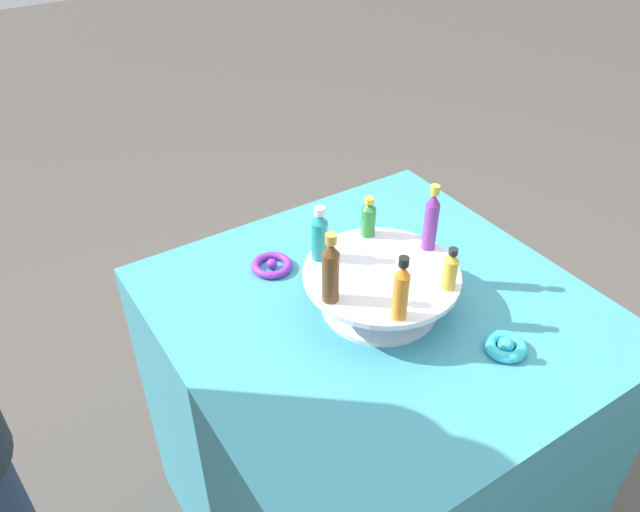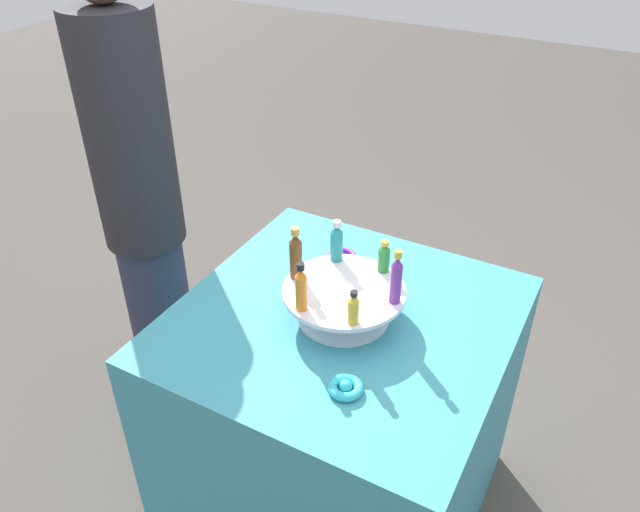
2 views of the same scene
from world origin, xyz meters
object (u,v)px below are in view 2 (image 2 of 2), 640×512
object	(u,v)px
bottle_green	(384,257)
person_figure	(141,203)
bottle_brown	(296,255)
ribbon_bow_teal	(346,387)
bottle_gold	(353,309)
bottle_purple	(396,279)
bottle_teal	(337,242)
display_stand	(344,300)
bottle_orange	(301,288)
ribbon_bow_purple	(342,257)

from	to	relation	value
bottle_green	person_figure	bearing A→B (deg)	86.17
bottle_brown	person_figure	xyz separation A→B (m)	(0.20, 0.72, -0.14)
ribbon_bow_teal	bottle_green	bearing A→B (deg)	11.11
bottle_brown	ribbon_bow_teal	size ratio (longest dim) A/B	1.82
bottle_gold	bottle_purple	world-z (taller)	bottle_purple
bottle_brown	bottle_teal	bearing A→B (deg)	-24.14
display_stand	person_figure	size ratio (longest dim) A/B	0.20
bottle_brown	bottle_gold	distance (m)	0.23
bottle_orange	person_figure	world-z (taller)	person_figure
bottle_teal	bottle_gold	bearing A→B (deg)	-144.14
bottle_brown	bottle_teal	size ratio (longest dim) A/B	1.23
bottle_brown	ribbon_bow_teal	distance (m)	0.37
bottle_gold	ribbon_bow_teal	distance (m)	0.18
bottle_purple	ribbon_bow_teal	size ratio (longest dim) A/B	1.83
display_stand	bottle_teal	bearing A→B (deg)	35.86
bottle_brown	bottle_purple	xyz separation A→B (m)	(0.03, -0.26, 0.00)
bottle_green	display_stand	bearing A→B (deg)	155.86
ribbon_bow_purple	bottle_orange	bearing A→B (deg)	-168.89
display_stand	bottle_orange	size ratio (longest dim) A/B	2.38
bottle_green	ribbon_bow_purple	size ratio (longest dim) A/B	1.00
bottle_green	person_figure	size ratio (longest dim) A/B	0.06
bottle_brown	bottle_orange	xyz separation A→B (m)	(-0.11, -0.08, -0.01)
display_stand	bottle_orange	xyz separation A→B (m)	(-0.12, 0.05, 0.10)
bottle_green	ribbon_bow_purple	distance (m)	0.24
bottle_orange	person_figure	size ratio (longest dim) A/B	0.08
bottle_orange	person_figure	xyz separation A→B (m)	(0.30, 0.80, -0.13)
display_stand	bottle_orange	bearing A→B (deg)	155.86
bottle_gold	ribbon_bow_teal	world-z (taller)	bottle_gold
bottle_gold	ribbon_bow_purple	size ratio (longest dim) A/B	1.00
bottle_purple	ribbon_bow_purple	distance (m)	0.37
bottle_orange	bottle_teal	bearing A→B (deg)	5.86
display_stand	bottle_gold	world-z (taller)	bottle_gold
ribbon_bow_teal	ribbon_bow_purple	xyz separation A→B (m)	(0.47, 0.25, -0.00)
bottle_gold	ribbon_bow_purple	xyz separation A→B (m)	(0.34, 0.20, -0.12)
display_stand	bottle_teal	world-z (taller)	bottle_teal
ribbon_bow_purple	ribbon_bow_teal	bearing A→B (deg)	-152.01
ribbon_bow_teal	ribbon_bow_purple	bearing A→B (deg)	27.99
bottle_orange	display_stand	bearing A→B (deg)	-24.14
bottle_purple	bottle_orange	bearing A→B (deg)	125.86
person_figure	bottle_orange	bearing A→B (deg)	-8.72
bottle_orange	ribbon_bow_purple	size ratio (longest dim) A/B	1.46
person_figure	bottle_green	bearing A→B (deg)	8.19
bottle_green	person_figure	xyz separation A→B (m)	(0.06, 0.91, -0.11)
bottle_gold	person_figure	bearing A→B (deg)	72.75
bottle_orange	ribbon_bow_teal	xyz separation A→B (m)	(-0.11, -0.18, -0.14)
bottle_purple	bottle_teal	bearing A→B (deg)	65.86
bottle_orange	ribbon_bow_purple	bearing A→B (deg)	11.11
display_stand	bottle_brown	distance (m)	0.17
ribbon_bow_teal	person_figure	bearing A→B (deg)	67.02
bottle_green	bottle_teal	world-z (taller)	bottle_teal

